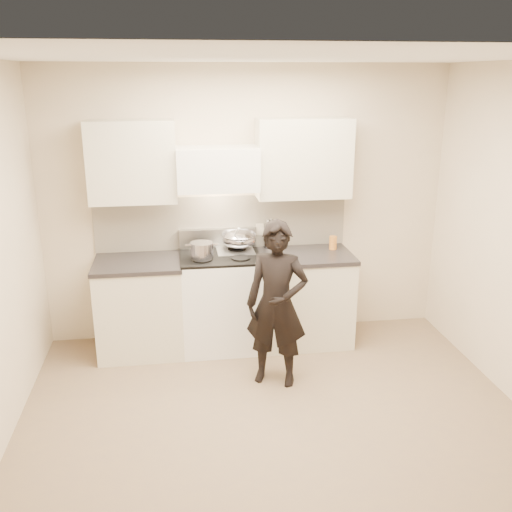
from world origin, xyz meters
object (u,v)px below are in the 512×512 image
Objects in this scene: utensil_crock at (269,239)px; person at (277,304)px; stove at (221,300)px; wok at (239,239)px; counter_right at (304,297)px.

person is at bearing -95.91° from utensil_crock.
utensil_crock is at bearing 105.28° from person.
stove is 0.79m from utensil_crock.
utensil_crock is at bearing 25.29° from stove.
stove is 0.92m from person.
wok is at bearing 35.52° from stove.
stove is at bearing -144.48° from wok.
person is (-0.11, -1.02, -0.28)m from utensil_crock.
utensil_crock is (-0.31, 0.24, 0.55)m from counter_right.
utensil_crock reaches higher than stove.
counter_right is 3.12× the size of utensil_crock.
counter_right is 0.92m from person.
stove is at bearing -180.00° from counter_right.
counter_right is (0.83, 0.00, -0.01)m from stove.
counter_right is 0.88m from wok.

